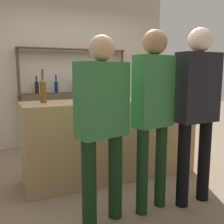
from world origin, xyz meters
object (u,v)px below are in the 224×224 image
object	(u,v)px
counter_bottle_3	(43,90)
cork_jar	(90,94)
counter_bottle_4	(108,89)
wine_glass	(140,89)
ice_bucket	(98,92)
customer_left	(102,118)
customer_right	(197,103)
counter_bottle_0	(80,92)
counter_bottle_1	(78,90)
counter_bottle_2	(104,90)
customer_center	(153,106)

from	to	relation	value
counter_bottle_3	cork_jar	world-z (taller)	counter_bottle_3
cork_jar	counter_bottle_4	bearing A→B (deg)	-10.82
wine_glass	ice_bucket	xyz separation A→B (m)	(-0.63, -0.04, -0.02)
customer_left	customer_right	size ratio (longest dim) A/B	0.93
counter_bottle_0	counter_bottle_3	bearing A→B (deg)	153.18
counter_bottle_1	counter_bottle_3	size ratio (longest dim) A/B	0.85
wine_glass	counter_bottle_0	bearing A→B (deg)	-162.41
customer_left	counter_bottle_3	bearing A→B (deg)	3.00
counter_bottle_4	counter_bottle_3	bearing A→B (deg)	175.13
cork_jar	counter_bottle_1	bearing A→B (deg)	139.09
counter_bottle_3	cork_jar	bearing A→B (deg)	-2.33
cork_jar	wine_glass	bearing A→B (deg)	9.89
counter_bottle_2	counter_bottle_3	size ratio (longest dim) A/B	0.99
counter_bottle_1	customer_left	xyz separation A→B (m)	(-0.10, -1.06, -0.16)
counter_bottle_3	counter_bottle_4	size ratio (longest dim) A/B	1.08
counter_bottle_0	customer_center	world-z (taller)	customer_center
counter_bottle_2	customer_right	distance (m)	1.03
counter_bottle_3	customer_center	bearing A→B (deg)	-48.40
customer_left	customer_center	bearing A→B (deg)	-103.26
wine_glass	ice_bucket	distance (m)	0.63
customer_center	counter_bottle_0	bearing A→B (deg)	18.65
counter_bottle_0	counter_bottle_4	world-z (taller)	counter_bottle_4
counter_bottle_0	wine_glass	size ratio (longest dim) A/B	2.16
counter_bottle_4	customer_right	xyz separation A→B (m)	(0.55, -0.95, -0.09)
counter_bottle_0	customer_center	xyz separation A→B (m)	(0.48, -0.78, -0.09)
counter_bottle_0	counter_bottle_3	xyz separation A→B (m)	(-0.37, 0.19, 0.02)
counter_bottle_1	counter_bottle_2	bearing A→B (deg)	-54.70
counter_bottle_0	customer_left	distance (m)	0.81
counter_bottle_0	ice_bucket	bearing A→B (deg)	39.68
counter_bottle_1	customer_center	world-z (taller)	customer_center
customer_right	cork_jar	bearing A→B (deg)	34.35
counter_bottle_4	customer_left	world-z (taller)	customer_left
counter_bottle_3	cork_jar	size ratio (longest dim) A/B	2.37
counter_bottle_4	customer_left	xyz separation A→B (m)	(-0.44, -0.92, -0.17)
counter_bottle_1	counter_bottle_2	xyz separation A→B (m)	(0.22, -0.31, 0.02)
ice_bucket	customer_right	bearing A→B (deg)	-60.01
counter_bottle_0	counter_bottle_3	distance (m)	0.42
counter_bottle_2	customer_center	xyz separation A→B (m)	(0.20, -0.73, -0.11)
counter_bottle_0	wine_glass	xyz separation A→B (m)	(0.95, 0.30, -0.01)
counter_bottle_3	counter_bottle_4	distance (m)	0.78
counter_bottle_1	counter_bottle_2	distance (m)	0.38
cork_jar	customer_right	world-z (taller)	customer_right
counter_bottle_1	counter_bottle_4	distance (m)	0.37
counter_bottle_0	ice_bucket	world-z (taller)	counter_bottle_0
wine_glass	counter_bottle_3	bearing A→B (deg)	-175.12
customer_left	customer_right	xyz separation A→B (m)	(0.99, -0.03, 0.08)
counter_bottle_0	customer_right	xyz separation A→B (m)	(0.95, -0.83, -0.08)
counter_bottle_4	ice_bucket	bearing A→B (deg)	120.15
ice_bucket	customer_left	xyz separation A→B (m)	(-0.36, -1.06, -0.13)
counter_bottle_2	ice_bucket	distance (m)	0.32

